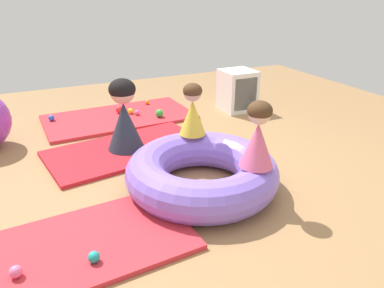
% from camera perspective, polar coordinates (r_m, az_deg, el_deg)
% --- Properties ---
extents(ground_plane, '(8.00, 8.00, 0.00)m').
position_cam_1_polar(ground_plane, '(3.30, -0.63, -6.69)').
color(ground_plane, '#9E7549').
extents(gym_mat_center_rear, '(1.93, 1.08, 0.04)m').
position_cam_1_polar(gym_mat_center_rear, '(5.03, -11.10, 4.04)').
color(gym_mat_center_rear, red).
rests_on(gym_mat_center_rear, ground).
extents(gym_mat_near_right, '(1.69, 0.96, 0.04)m').
position_cam_1_polar(gym_mat_near_right, '(2.71, -18.14, -15.10)').
color(gym_mat_near_right, red).
rests_on(gym_mat_near_right, ground).
extents(gym_mat_far_right, '(1.75, 1.11, 0.04)m').
position_cam_1_polar(gym_mat_far_right, '(4.03, -9.97, -0.88)').
color(gym_mat_far_right, red).
rests_on(gym_mat_far_right, ground).
extents(inflatable_cushion, '(1.31, 1.31, 0.34)m').
position_cam_1_polar(inflatable_cushion, '(3.19, 1.52, -4.33)').
color(inflatable_cushion, '#8466E0').
rests_on(inflatable_cushion, ground).
extents(child_in_pink, '(0.38, 0.38, 0.53)m').
position_cam_1_polar(child_in_pink, '(2.87, 10.07, 1.34)').
color(child_in_pink, '#E5608E').
rests_on(child_in_pink, inflatable_cushion).
extents(child_in_yellow, '(0.32, 0.32, 0.49)m').
position_cam_1_polar(child_in_yellow, '(3.45, 0.08, 5.26)').
color(child_in_yellow, yellow).
rests_on(child_in_yellow, inflatable_cushion).
extents(adult_seated, '(0.54, 0.54, 0.75)m').
position_cam_1_polar(adult_seated, '(3.89, -10.36, 4.29)').
color(adult_seated, '#232D3D').
rests_on(adult_seated, gym_mat_far_right).
extents(play_ball_pink, '(0.08, 0.08, 0.08)m').
position_cam_1_polar(play_ball_pink, '(2.57, -25.40, -17.26)').
color(play_ball_pink, pink).
rests_on(play_ball_pink, gym_mat_near_right).
extents(play_ball_orange, '(0.06, 0.06, 0.06)m').
position_cam_1_polar(play_ball_orange, '(5.44, -6.90, 6.37)').
color(play_ball_orange, orange).
rests_on(play_ball_orange, gym_mat_center_rear).
extents(play_ball_yellow, '(0.08, 0.08, 0.08)m').
position_cam_1_polar(play_ball_yellow, '(5.07, -9.39, 5.01)').
color(play_ball_yellow, yellow).
rests_on(play_ball_yellow, gym_mat_center_rear).
extents(play_ball_blue, '(0.08, 0.08, 0.08)m').
position_cam_1_polar(play_ball_blue, '(5.06, -20.74, 3.76)').
color(play_ball_blue, blue).
rests_on(play_ball_blue, gym_mat_center_rear).
extents(play_ball_green, '(0.10, 0.10, 0.10)m').
position_cam_1_polar(play_ball_green, '(4.89, -5.01, 4.71)').
color(play_ball_green, green).
rests_on(play_ball_green, gym_mat_center_rear).
extents(play_ball_teal, '(0.08, 0.08, 0.08)m').
position_cam_1_polar(play_ball_teal, '(2.52, -14.80, -16.39)').
color(play_ball_teal, teal).
rests_on(play_ball_teal, gym_mat_near_right).
extents(play_ball_red, '(0.10, 0.10, 0.10)m').
position_cam_1_polar(play_ball_red, '(5.12, -11.05, 5.23)').
color(play_ball_red, red).
rests_on(play_ball_red, gym_mat_center_rear).
extents(play_ball_pink_second, '(0.07, 0.07, 0.07)m').
position_cam_1_polar(play_ball_pink_second, '(5.01, -8.41, 4.80)').
color(play_ball_pink_second, pink).
rests_on(play_ball_pink_second, gym_mat_center_rear).
extents(storage_cube, '(0.44, 0.44, 0.56)m').
position_cam_1_polar(storage_cube, '(5.25, 7.11, 8.09)').
color(storage_cube, white).
rests_on(storage_cube, ground).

